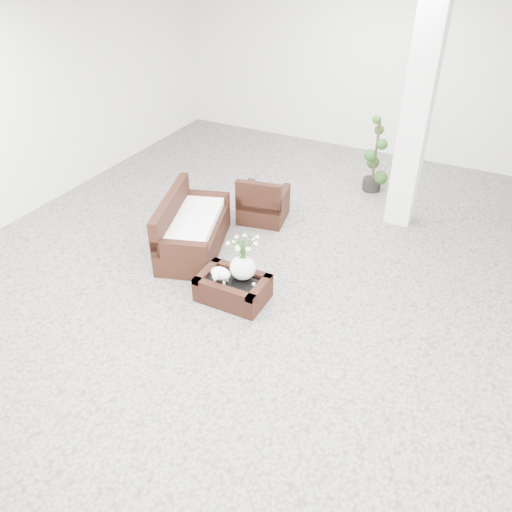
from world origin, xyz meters
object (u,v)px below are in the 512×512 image
at_px(loveseat, 193,224).
at_px(topiary, 376,155).
at_px(armchair, 263,197).
at_px(coffee_table, 233,289).

height_order(loveseat, topiary, topiary).
relative_size(armchair, loveseat, 0.48).
height_order(armchair, loveseat, loveseat).
bearing_deg(loveseat, coffee_table, -143.88).
distance_m(armchair, topiary, 2.30).
relative_size(loveseat, topiary, 1.19).
bearing_deg(coffee_table, armchair, 105.90).
xyz_separation_m(armchair, topiary, (1.30, 1.87, 0.30)).
bearing_deg(coffee_table, loveseat, 144.45).
bearing_deg(loveseat, topiary, -47.94).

